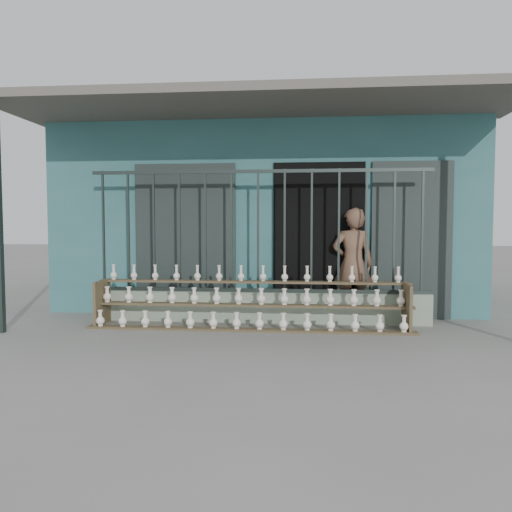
{
  "coord_description": "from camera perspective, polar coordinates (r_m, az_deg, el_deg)",
  "views": [
    {
      "loc": [
        0.67,
        -5.99,
        1.43
      ],
      "look_at": [
        0.0,
        1.0,
        1.0
      ],
      "focal_mm": 35.0,
      "sensor_mm": 36.0,
      "label": 1
    }
  ],
  "objects": [
    {
      "name": "shelf_rack",
      "position": [
        7.0,
        -0.71,
        -5.26
      ],
      "size": [
        4.5,
        0.68,
        0.85
      ],
      "color": "brown",
      "rests_on": "ground"
    },
    {
      "name": "parapet_wall",
      "position": [
        7.42,
        0.22,
        -5.84
      ],
      "size": [
        5.0,
        0.2,
        0.45
      ],
      "primitive_type": "cube",
      "color": "#90A38B",
      "rests_on": "ground"
    },
    {
      "name": "ground",
      "position": [
        6.2,
        -0.9,
        -9.84
      ],
      "size": [
        60.0,
        60.0,
        0.0
      ],
      "primitive_type": "plane",
      "color": "slate"
    },
    {
      "name": "security_fence",
      "position": [
        7.32,
        0.22,
        2.87
      ],
      "size": [
        5.0,
        0.04,
        1.8
      ],
      "color": "#283330",
      "rests_on": "parapet_wall"
    },
    {
      "name": "workshop_building",
      "position": [
        10.25,
        1.76,
        4.58
      ],
      "size": [
        7.4,
        6.6,
        3.21
      ],
      "color": "#32676A",
      "rests_on": "ground"
    },
    {
      "name": "elderly_woman",
      "position": [
        7.68,
        11.0,
        -0.91
      ],
      "size": [
        0.63,
        0.43,
        1.69
      ],
      "primitive_type": "imported",
      "rotation": [
        0.0,
        0.0,
        3.18
      ],
      "color": "brown",
      "rests_on": "ground"
    }
  ]
}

